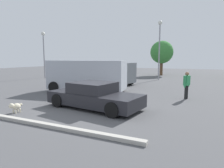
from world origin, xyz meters
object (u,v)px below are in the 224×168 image
(dog, at_px, (15,106))
(light_post_mid, at_px, (44,46))
(sedan_foreground, at_px, (94,96))
(suv_dark, at_px, (108,72))
(van_white, at_px, (87,75))
(pedestrian, at_px, (187,83))
(light_post_near, at_px, (160,40))

(dog, distance_m, light_post_mid, 16.45)
(sedan_foreground, relative_size, suv_dark, 0.92)
(sedan_foreground, height_order, suv_dark, suv_dark)
(dog, distance_m, van_white, 6.03)
(sedan_foreground, xyz_separation_m, pedestrian, (3.84, 3.97, 0.36))
(sedan_foreground, bearing_deg, suv_dark, 119.91)
(van_white, distance_m, pedestrian, 6.55)
(light_post_mid, bearing_deg, van_white, -32.77)
(suv_dark, bearing_deg, van_white, 110.92)
(sedan_foreground, height_order, van_white, van_white)
(van_white, distance_m, suv_dark, 4.39)
(suv_dark, xyz_separation_m, pedestrian, (7.00, -4.16, -0.15))
(light_post_mid, bearing_deg, pedestrian, -20.71)
(dog, relative_size, pedestrian, 0.41)
(van_white, distance_m, light_post_mid, 12.26)
(pedestrian, height_order, light_post_near, light_post_near)
(dog, height_order, light_post_mid, light_post_mid)
(dog, distance_m, light_post_near, 16.74)
(sedan_foreground, relative_size, pedestrian, 3.04)
(sedan_foreground, relative_size, van_white, 0.85)
(dog, distance_m, suv_dark, 10.38)
(van_white, height_order, pedestrian, van_white)
(pedestrian, bearing_deg, sedan_foreground, 67.19)
(sedan_foreground, relative_size, light_post_near, 0.75)
(van_white, relative_size, suv_dark, 1.08)
(sedan_foreground, height_order, light_post_mid, light_post_mid)
(van_white, bearing_deg, light_post_mid, 137.86)
(van_white, xyz_separation_m, pedestrian, (6.54, 0.21, -0.26))
(pedestrian, bearing_deg, suv_dark, -9.52)
(light_post_near, xyz_separation_m, light_post_mid, (-13.09, -3.52, -0.51))
(sedan_foreground, xyz_separation_m, light_post_near, (0.32, 13.78, 3.76))
(dog, relative_size, van_white, 0.11)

